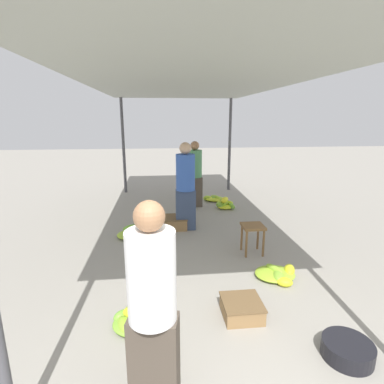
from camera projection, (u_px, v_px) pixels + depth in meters
canopy_post_back_left at (123, 146)px, 8.41m from camera, size 0.08×0.08×2.65m
canopy_post_back_right at (230, 145)px, 8.72m from camera, size 0.08×0.08×2.65m
canopy_tarp at (189, 83)px, 4.88m from camera, size 3.45×7.36×0.04m
vendor_foreground at (152, 307)px, 2.08m from camera, size 0.40×0.40×1.60m
stool at (253, 231)px, 4.71m from camera, size 0.34×0.34×0.47m
basin_black at (347, 350)px, 2.69m from camera, size 0.45×0.45×0.16m
banana_pile_left_0 at (136, 319)px, 3.12m from camera, size 0.53×0.53×0.22m
banana_pile_left_1 at (133, 233)px, 5.42m from camera, size 0.58×0.50×0.22m
banana_pile_right_0 at (225, 204)px, 7.12m from camera, size 0.48×0.43×0.29m
banana_pile_right_1 at (278, 274)px, 4.04m from camera, size 0.61×0.57×0.15m
banana_pile_right_2 at (215, 199)px, 7.80m from camera, size 0.56×0.44×0.15m
crate_near at (175, 222)px, 5.87m from camera, size 0.47×0.47×0.22m
crate_mid at (242, 308)px, 3.26m from camera, size 0.43×0.43×0.18m
shopper_walking_mid at (186, 185)px, 5.64m from camera, size 0.37×0.36×1.68m
shopper_walking_far at (195, 173)px, 7.12m from camera, size 0.36×0.34×1.58m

